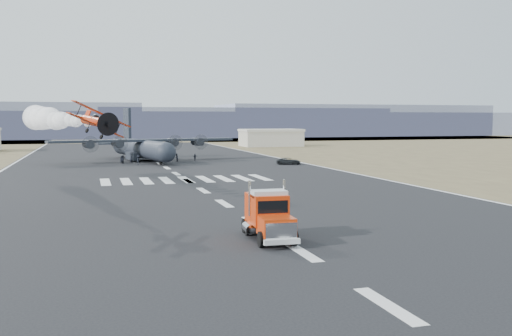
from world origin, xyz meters
name	(u,v)px	position (x,y,z in m)	size (l,w,h in m)	color
ground	(302,252)	(0.00, 0.00, 0.00)	(500.00, 500.00, 0.00)	black
scrub_far	(121,140)	(0.00, 230.00, 0.00)	(500.00, 80.00, 0.00)	brown
runway_markings	(176,174)	(0.00, 60.00, 0.01)	(60.00, 260.00, 0.01)	silver
ridge_seg_d	(118,125)	(0.00, 260.00, 6.50)	(150.00, 50.00, 13.00)	slate
ridge_seg_e	(242,122)	(65.00, 260.00, 7.50)	(150.00, 50.00, 15.00)	slate
ridge_seg_f	(352,121)	(130.00, 260.00, 8.50)	(150.00, 50.00, 17.00)	slate
ridge_seg_g	(450,124)	(195.00, 260.00, 6.50)	(150.00, 50.00, 13.00)	slate
hangar_right	(271,137)	(46.00, 150.00, 3.01)	(20.50, 12.50, 5.90)	#ADA89A
semi_truck	(268,215)	(-0.95, 4.86, 1.88)	(3.22, 8.60, 3.83)	black
aerobatic_biplane	(96,121)	(-13.47, 20.25, 9.14)	(5.77, 5.72, 3.74)	#B6300C
smoke_trail	(45,118)	(-20.17, 50.37, 9.42)	(10.08, 37.30, 3.89)	white
transport_aircraft	(142,147)	(-2.81, 92.54, 3.08)	(41.15, 33.67, 11.95)	#1C222B
support_vehicle	(289,161)	(25.16, 73.39, 0.69)	(2.30, 4.99, 1.39)	black
crew_a	(131,160)	(-5.72, 85.41, 0.80)	(0.58, 0.48, 1.60)	black
crew_b	(122,160)	(-7.65, 84.85, 0.86)	(0.83, 0.51, 1.71)	black
crew_c	(138,160)	(-4.57, 81.67, 0.95)	(1.22, 0.57, 1.89)	black
crew_d	(195,157)	(8.51, 89.08, 0.81)	(0.94, 0.48, 1.61)	black
crew_e	(164,158)	(1.48, 88.17, 0.80)	(0.78, 0.48, 1.60)	black
crew_f	(123,159)	(-7.32, 87.52, 0.81)	(1.50, 0.49, 1.62)	black
crew_g	(121,160)	(-7.77, 85.32, 0.79)	(0.58, 0.47, 1.58)	black
crew_h	(177,158)	(4.16, 87.61, 0.90)	(0.87, 0.54, 1.79)	black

